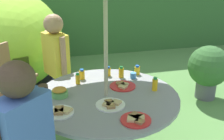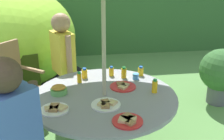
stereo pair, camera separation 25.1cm
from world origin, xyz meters
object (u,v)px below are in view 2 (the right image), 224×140
(plate_near_left, at_px, (106,104))
(juice_bottle_center_front, at_px, (141,71))
(wooden_chair, at_px, (11,82))
(snack_bowl, at_px, (59,90))
(juice_bottle_far_left, at_px, (155,86))
(juice_bottle_back_edge, at_px, (85,73))
(cup_near, at_px, (136,76))
(plate_mid_right, at_px, (128,120))
(potted_plant, at_px, (221,72))
(dome_tent, at_px, (21,37))
(juice_bottle_mid_left, at_px, (124,73))
(plate_center_back, at_px, (55,109))
(juice_bottle_far_right, at_px, (111,71))
(juice_bottle_near_right, at_px, (79,78))
(child_in_yellow_shirt, at_px, (63,53))
(child_in_blue_shirt, at_px, (12,127))
(plate_front_edge, at_px, (123,86))
(garden_table, at_px, (105,110))

(plate_near_left, distance_m, juice_bottle_center_front, 0.76)
(wooden_chair, height_order, snack_bowl, wooden_chair)
(wooden_chair, bearing_deg, juice_bottle_far_left, -80.45)
(juice_bottle_back_edge, relative_size, cup_near, 1.71)
(plate_mid_right, bearing_deg, juice_bottle_back_edge, 107.45)
(potted_plant, relative_size, juice_bottle_back_edge, 7.11)
(dome_tent, distance_m, juice_bottle_mid_left, 2.17)
(potted_plant, xyz_separation_m, plate_center_back, (-2.13, -1.16, 0.26))
(snack_bowl, relative_size, juice_bottle_far_right, 1.46)
(juice_bottle_far_left, relative_size, juice_bottle_mid_left, 1.11)
(juice_bottle_near_right, bearing_deg, child_in_yellow_shirt, 106.65)
(juice_bottle_far_left, bearing_deg, juice_bottle_back_edge, 145.04)
(child_in_blue_shirt, xyz_separation_m, plate_mid_right, (0.79, 0.16, -0.12))
(plate_mid_right, height_order, juice_bottle_far_left, juice_bottle_far_left)
(juice_bottle_far_right, relative_size, juice_bottle_center_front, 1.01)
(plate_near_left, bearing_deg, plate_mid_right, -64.40)
(child_in_yellow_shirt, xyz_separation_m, juice_bottle_center_front, (0.83, -0.50, -0.09))
(dome_tent, bearing_deg, plate_front_edge, -64.27)
(juice_bottle_far_right, relative_size, juice_bottle_mid_left, 0.88)
(potted_plant, relative_size, child_in_blue_shirt, 0.59)
(plate_near_left, distance_m, plate_mid_right, 0.30)
(juice_bottle_back_edge, bearing_deg, juice_bottle_mid_left, -7.61)
(child_in_blue_shirt, distance_m, juice_bottle_far_right, 1.35)
(juice_bottle_far_left, distance_m, cup_near, 0.35)
(snack_bowl, bearing_deg, potted_plant, 22.08)
(child_in_yellow_shirt, height_order, child_in_blue_shirt, same)
(wooden_chair, distance_m, snack_bowl, 0.93)
(snack_bowl, xyz_separation_m, juice_bottle_far_left, (0.88, -0.10, 0.02))
(plate_center_back, relative_size, juice_bottle_far_right, 2.26)
(dome_tent, distance_m, snack_bowl, 2.12)
(potted_plant, height_order, plate_center_back, potted_plant)
(snack_bowl, bearing_deg, child_in_yellow_shirt, 88.70)
(child_in_yellow_shirt, xyz_separation_m, juice_bottle_back_edge, (0.23, -0.48, -0.08))
(garden_table, bearing_deg, plate_near_left, -92.44)
(cup_near, bearing_deg, child_in_blue_shirt, -137.21)
(potted_plant, xyz_separation_m, plate_mid_right, (-1.57, -1.41, 0.26))
(child_in_yellow_shirt, bearing_deg, juice_bottle_far_right, 25.23)
(wooden_chair, relative_size, juice_bottle_mid_left, 8.29)
(potted_plant, distance_m, juice_bottle_back_edge, 1.95)
(snack_bowl, distance_m, plate_near_left, 0.49)
(potted_plant, relative_size, juice_bottle_mid_left, 6.49)
(plate_near_left, xyz_separation_m, plate_mid_right, (0.13, -0.27, 0.00))
(dome_tent, distance_m, plate_near_left, 2.53)
(garden_table, xyz_separation_m, plate_mid_right, (0.12, -0.47, 0.17))
(wooden_chair, relative_size, snack_bowl, 6.47)
(snack_bowl, xyz_separation_m, plate_mid_right, (0.54, -0.56, -0.03))
(dome_tent, bearing_deg, juice_bottle_far_right, -61.13)
(garden_table, relative_size, child_in_blue_shirt, 1.02)
(plate_mid_right, height_order, juice_bottle_back_edge, juice_bottle_back_edge)
(plate_near_left, bearing_deg, juice_bottle_back_edge, 103.61)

